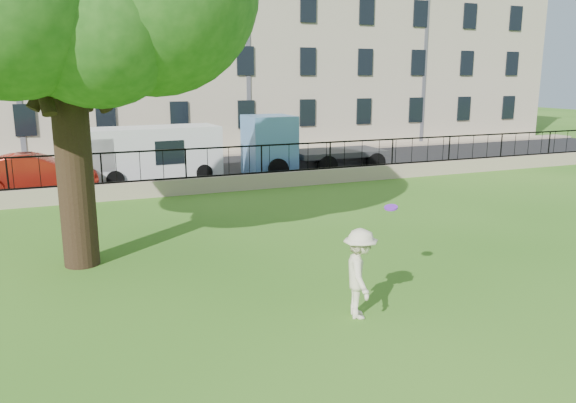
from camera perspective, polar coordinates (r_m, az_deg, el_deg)
name	(u,v)px	position (r m, az deg, el deg)	size (l,w,h in m)	color
ground	(327,318)	(10.56, 3.95, -11.71)	(120.00, 120.00, 0.00)	#2B6317
retaining_wall	(187,186)	(21.45, -10.26, 1.54)	(50.00, 0.40, 0.60)	tan
iron_railing	(186,164)	(21.30, -10.35, 3.79)	(50.00, 0.05, 1.13)	black
street	(165,174)	(26.05, -12.41, 2.72)	(60.00, 9.00, 0.01)	black
sidewalk	(147,158)	(31.12, -14.09, 4.31)	(60.00, 1.40, 0.12)	tan
building_row	(127,32)	(36.53, -16.04, 16.18)	(56.40, 10.40, 13.80)	#C0AF98
man	(360,274)	(10.37, 7.30, -7.27)	(1.08, 0.62, 1.67)	beige
frisbee	(391,207)	(11.35, 10.42, -0.60)	(0.27, 0.27, 0.03)	purple
red_sedan	(35,174)	(23.32, -24.28, 2.60)	(1.57, 4.51, 1.48)	#A72014
white_van	(154,154)	(24.51, -13.42, 4.74)	(5.40, 2.11, 2.27)	silver
blue_truck	(314,144)	(25.88, 2.62, 5.91)	(6.34, 2.25, 2.66)	#5083BC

